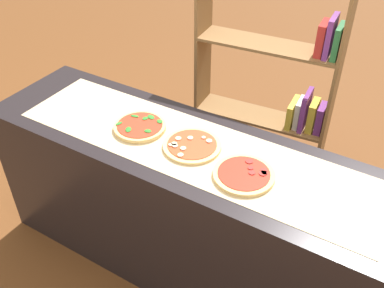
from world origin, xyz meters
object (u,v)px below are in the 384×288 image
pizza_spinach_0 (140,127)px  bookshelf (279,103)px  pizza_mushroom_1 (192,145)px  pizza_pepperoni_2 (244,175)px

pizza_spinach_0 → bookshelf: 1.05m
pizza_mushroom_1 → pizza_pepperoni_2: same height
pizza_mushroom_1 → bookshelf: bookshelf is taller
pizza_spinach_0 → pizza_pepperoni_2: pizza_spinach_0 is taller
pizza_spinach_0 → pizza_pepperoni_2: size_ratio=0.96×
pizza_mushroom_1 → pizza_spinach_0: bearing=-178.6°
bookshelf → pizza_spinach_0: bearing=-113.6°
pizza_spinach_0 → pizza_pepperoni_2: 0.62m
pizza_spinach_0 → pizza_mushroom_1: 0.31m
pizza_spinach_0 → bookshelf: bookshelf is taller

